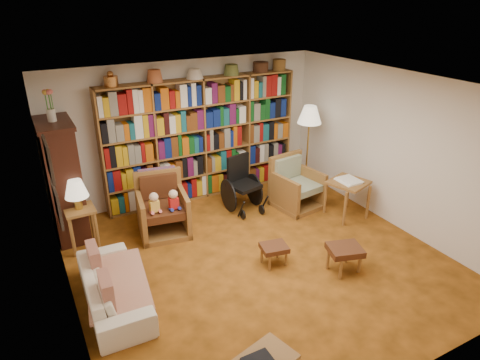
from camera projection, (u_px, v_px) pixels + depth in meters
floor at (257, 258)px, 6.23m from camera, size 5.00×5.00×0.00m
ceiling at (261, 86)px, 5.21m from camera, size 5.00×5.00×0.00m
wall_back at (189, 130)px, 7.73m from camera, size 5.00×0.00×5.00m
wall_front at (405, 283)px, 3.71m from camera, size 5.00×0.00×5.00m
wall_left at (60, 224)px, 4.64m from camera, size 0.00×5.00×5.00m
wall_right at (394, 150)px, 6.80m from camera, size 0.00×5.00×5.00m
bookshelf at (203, 136)px, 7.71m from camera, size 3.60×0.30×2.42m
curio_cabinet at (63, 179)px, 6.47m from camera, size 0.50×0.95×2.40m
framed_pictures at (53, 183)px, 4.73m from camera, size 0.03×0.52×0.97m
sofa at (113, 287)px, 5.25m from camera, size 1.68×0.70×0.48m
sofa_throw at (117, 282)px, 5.25m from camera, size 0.88×1.41×0.04m
cushion_left at (94, 261)px, 5.39m from camera, size 0.14×0.40×0.40m
cushion_right at (107, 293)px, 4.83m from camera, size 0.15×0.40×0.39m
side_table_lamp at (81, 219)px, 6.29m from camera, size 0.42×0.42×0.67m
table_lamp at (76, 190)px, 6.09m from camera, size 0.33×0.33×0.45m
armchair_leather at (161, 208)px, 6.82m from camera, size 0.88×0.92×0.97m
armchair_sage at (294, 187)px, 7.66m from camera, size 0.84×0.86×0.91m
wheelchair at (242, 185)px, 7.50m from camera, size 0.56×0.77×0.96m
floor_lamp at (310, 118)px, 7.79m from camera, size 0.44×0.44×1.66m
side_table_papers at (348, 187)px, 7.19m from camera, size 0.73×0.73×0.67m
footstool_a at (274, 249)px, 6.00m from camera, size 0.41×0.37×0.31m
footstool_b at (345, 251)px, 5.84m from camera, size 0.54×0.49×0.38m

